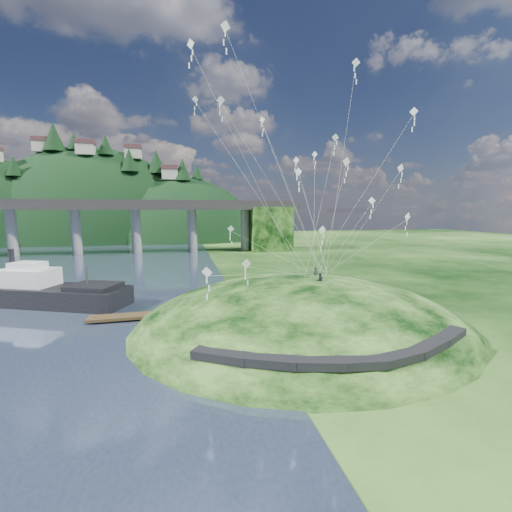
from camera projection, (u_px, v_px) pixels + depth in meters
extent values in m
plane|color=black|center=(228.00, 339.00, 32.21)|extent=(320.00, 320.00, 0.00)
ellipsoid|color=black|center=(301.00, 340.00, 36.02)|extent=(36.00, 32.00, 13.00)
cube|color=black|center=(222.00, 355.00, 23.87)|extent=(4.32, 3.62, 0.71)
cube|color=black|center=(269.00, 360.00, 22.90)|extent=(4.10, 2.97, 0.61)
cube|color=black|center=(317.00, 362.00, 22.56)|extent=(3.85, 2.37, 0.62)
cube|color=black|center=(362.00, 362.00, 22.76)|extent=(3.62, 1.83, 0.66)
cube|color=black|center=(400.00, 356.00, 23.58)|extent=(3.82, 2.27, 0.68)
cube|color=black|center=(428.00, 346.00, 25.12)|extent=(4.11, 2.97, 0.71)
cube|color=black|center=(447.00, 335.00, 27.24)|extent=(4.26, 3.43, 0.66)
cube|color=#2D2B2B|center=(6.00, 201.00, 91.78)|extent=(160.00, 0.40, 1.20)
cylinder|color=gray|center=(12.00, 232.00, 89.19)|extent=(2.60, 2.60, 13.00)
cylinder|color=gray|center=(76.00, 231.00, 92.44)|extent=(2.60, 2.60, 13.00)
cylinder|color=gray|center=(136.00, 230.00, 95.69)|extent=(2.60, 2.60, 13.00)
cylinder|color=gray|center=(192.00, 230.00, 98.95)|extent=(2.60, 2.60, 13.00)
cylinder|color=gray|center=(245.00, 229.00, 102.20)|extent=(2.60, 2.60, 13.00)
cube|color=black|center=(269.00, 229.00, 103.77)|extent=(12.00, 11.00, 13.00)
ellipsoid|color=black|center=(97.00, 253.00, 146.67)|extent=(96.00, 68.00, 88.00)
ellipsoid|color=black|center=(180.00, 262.00, 146.79)|extent=(76.00, 56.00, 72.00)
cone|color=black|center=(14.00, 166.00, 118.72)|extent=(5.29, 5.29, 6.96)
cone|color=black|center=(54.00, 137.00, 127.58)|extent=(8.01, 8.01, 10.54)
cone|color=black|center=(74.00, 141.00, 128.68)|extent=(4.97, 4.97, 6.54)
cone|color=black|center=(105.00, 145.00, 129.29)|extent=(5.83, 5.83, 7.67)
cone|color=black|center=(129.00, 160.00, 127.18)|extent=(6.47, 6.47, 8.51)
cone|color=black|center=(156.00, 162.00, 135.71)|extent=(7.13, 7.13, 9.38)
cone|color=black|center=(182.00, 169.00, 133.48)|extent=(6.56, 6.56, 8.63)
cone|color=black|center=(197.00, 172.00, 140.16)|extent=(4.88, 4.88, 6.42)
cube|color=beige|center=(43.00, 147.00, 130.20)|extent=(6.00, 5.00, 4.00)
cube|color=brown|center=(42.00, 140.00, 129.84)|extent=(6.40, 5.40, 1.60)
cube|color=beige|center=(86.00, 150.00, 126.25)|extent=(6.00, 5.00, 4.00)
cube|color=brown|center=(85.00, 142.00, 125.89)|extent=(6.40, 5.40, 1.60)
cube|color=beige|center=(133.00, 154.00, 135.43)|extent=(6.00, 5.00, 4.00)
cube|color=brown|center=(133.00, 147.00, 135.07)|extent=(6.40, 5.40, 1.60)
cube|color=beige|center=(170.00, 175.00, 133.65)|extent=(6.00, 5.00, 4.00)
cube|color=brown|center=(170.00, 168.00, 133.29)|extent=(6.40, 5.40, 1.60)
cube|color=black|center=(49.00, 296.00, 43.68)|extent=(20.97, 12.94, 2.41)
cube|color=white|center=(29.00, 279.00, 43.88)|extent=(7.55, 6.25, 2.60)
cube|color=white|center=(28.00, 266.00, 43.68)|extent=(4.49, 3.99, 1.11)
cube|color=black|center=(94.00, 286.00, 42.33)|extent=(6.91, 6.41, 0.56)
cylinder|color=black|center=(12.00, 257.00, 43.94)|extent=(0.65, 0.65, 2.22)
cylinder|color=#2D2B2B|center=(87.00, 277.00, 42.34)|extent=(0.22, 0.22, 2.78)
cube|color=#3E2E19|center=(148.00, 315.00, 38.25)|extent=(12.72, 2.39, 0.32)
cylinder|color=#3E2E19|center=(96.00, 321.00, 36.97)|extent=(0.27, 0.27, 0.90)
cylinder|color=#3E2E19|center=(123.00, 319.00, 37.63)|extent=(0.27, 0.27, 0.90)
cylinder|color=#3E2E19|center=(148.00, 317.00, 38.28)|extent=(0.27, 0.27, 0.90)
cylinder|color=#3E2E19|center=(173.00, 315.00, 38.93)|extent=(0.27, 0.27, 0.90)
cylinder|color=#3E2E19|center=(197.00, 313.00, 39.59)|extent=(0.27, 0.27, 0.90)
imported|color=#23272F|center=(315.00, 267.00, 37.95)|extent=(0.72, 0.53, 1.84)
imported|color=#23272F|center=(320.00, 273.00, 34.53)|extent=(0.84, 0.69, 1.61)
cube|color=white|center=(246.00, 264.00, 30.50)|extent=(0.85, 0.23, 0.84)
cube|color=white|center=(246.00, 270.00, 30.58)|extent=(0.11, 0.04, 0.49)
cube|color=white|center=(246.00, 277.00, 30.66)|extent=(0.11, 0.04, 0.49)
cube|color=white|center=(246.00, 284.00, 30.74)|extent=(0.11, 0.04, 0.49)
cube|color=white|center=(225.00, 26.00, 24.18)|extent=(0.73, 0.26, 0.72)
cube|color=white|center=(225.00, 34.00, 24.25)|extent=(0.09, 0.07, 0.43)
cube|color=white|center=(226.00, 42.00, 24.32)|extent=(0.09, 0.07, 0.43)
cube|color=white|center=(226.00, 50.00, 24.39)|extent=(0.09, 0.07, 0.43)
cube|color=white|center=(315.00, 154.00, 43.12)|extent=(0.58, 0.53, 0.74)
cube|color=white|center=(315.00, 159.00, 43.19)|extent=(0.09, 0.07, 0.43)
cube|color=white|center=(315.00, 163.00, 43.26)|extent=(0.09, 0.07, 0.43)
cube|color=white|center=(314.00, 167.00, 43.33)|extent=(0.09, 0.07, 0.43)
cube|color=white|center=(408.00, 217.00, 29.00)|extent=(0.69, 0.24, 0.70)
cube|color=white|center=(407.00, 223.00, 29.07)|extent=(0.09, 0.06, 0.41)
cube|color=white|center=(407.00, 229.00, 29.13)|extent=(0.09, 0.06, 0.41)
cube|color=white|center=(407.00, 234.00, 29.20)|extent=(0.09, 0.06, 0.41)
cube|color=white|center=(401.00, 168.00, 27.72)|extent=(0.67, 0.20, 0.68)
cube|color=white|center=(400.00, 174.00, 27.79)|extent=(0.09, 0.06, 0.40)
cube|color=white|center=(400.00, 180.00, 27.85)|extent=(0.09, 0.06, 0.40)
cube|color=white|center=(400.00, 186.00, 27.92)|extent=(0.09, 0.06, 0.40)
cube|color=white|center=(207.00, 272.00, 25.24)|extent=(0.77, 0.48, 0.84)
cube|color=white|center=(207.00, 280.00, 25.33)|extent=(0.11, 0.05, 0.50)
cube|color=white|center=(207.00, 288.00, 25.41)|extent=(0.11, 0.05, 0.50)
cube|color=white|center=(207.00, 297.00, 25.49)|extent=(0.11, 0.05, 0.50)
cube|color=white|center=(322.00, 230.00, 34.74)|extent=(0.87, 0.28, 0.88)
cube|color=white|center=(322.00, 236.00, 34.83)|extent=(0.11, 0.07, 0.51)
cube|color=white|center=(322.00, 242.00, 34.91)|extent=(0.11, 0.07, 0.51)
cube|color=white|center=(322.00, 248.00, 34.99)|extent=(0.11, 0.07, 0.51)
cube|color=white|center=(262.00, 120.00, 39.97)|extent=(0.53, 0.64, 0.76)
cube|color=white|center=(262.00, 125.00, 40.04)|extent=(0.10, 0.07, 0.46)
cube|color=white|center=(262.00, 130.00, 40.12)|extent=(0.10, 0.07, 0.46)
cube|color=white|center=(262.00, 135.00, 40.19)|extent=(0.10, 0.07, 0.46)
cube|color=white|center=(372.00, 201.00, 39.82)|extent=(0.54, 0.75, 0.85)
cube|color=white|center=(372.00, 206.00, 39.90)|extent=(0.11, 0.08, 0.51)
cube|color=white|center=(371.00, 211.00, 39.98)|extent=(0.11, 0.08, 0.51)
cube|color=white|center=(371.00, 217.00, 40.07)|extent=(0.11, 0.08, 0.51)
cube|color=white|center=(195.00, 99.00, 38.23)|extent=(0.71, 0.26, 0.69)
cube|color=white|center=(195.00, 104.00, 38.29)|extent=(0.09, 0.03, 0.41)
cube|color=white|center=(195.00, 109.00, 38.36)|extent=(0.09, 0.03, 0.41)
cube|color=white|center=(195.00, 114.00, 38.43)|extent=(0.09, 0.03, 0.41)
cube|color=white|center=(335.00, 137.00, 34.10)|extent=(0.73, 0.24, 0.71)
cube|color=white|center=(335.00, 143.00, 34.17)|extent=(0.09, 0.04, 0.42)
cube|color=white|center=(335.00, 148.00, 34.24)|extent=(0.09, 0.04, 0.42)
cube|color=white|center=(335.00, 153.00, 34.31)|extent=(0.09, 0.04, 0.42)
cube|color=white|center=(231.00, 229.00, 40.45)|extent=(0.82, 0.30, 0.79)
cube|color=white|center=(231.00, 234.00, 40.53)|extent=(0.11, 0.05, 0.47)
cube|color=white|center=(231.00, 239.00, 40.60)|extent=(0.11, 0.05, 0.47)
cube|color=white|center=(231.00, 243.00, 40.68)|extent=(0.11, 0.05, 0.47)
cube|color=white|center=(296.00, 160.00, 34.44)|extent=(0.51, 0.48, 0.66)
cube|color=white|center=(296.00, 165.00, 34.51)|extent=(0.08, 0.06, 0.38)
cube|color=white|center=(296.00, 170.00, 34.57)|extent=(0.08, 0.06, 0.38)
cube|color=white|center=(296.00, 175.00, 34.63)|extent=(0.08, 0.06, 0.38)
cube|color=white|center=(356.00, 62.00, 30.46)|extent=(0.72, 0.29, 0.73)
cube|color=white|center=(356.00, 69.00, 30.53)|extent=(0.10, 0.02, 0.44)
cube|color=white|center=(356.00, 75.00, 30.60)|extent=(0.10, 0.02, 0.44)
cube|color=white|center=(355.00, 81.00, 30.67)|extent=(0.10, 0.02, 0.44)
cube|color=white|center=(414.00, 112.00, 28.85)|extent=(0.49, 0.55, 0.68)
cube|color=white|center=(413.00, 118.00, 28.92)|extent=(0.09, 0.06, 0.41)
cube|color=white|center=(413.00, 124.00, 28.98)|extent=(0.09, 0.06, 0.41)
cube|color=white|center=(413.00, 130.00, 29.05)|extent=(0.09, 0.06, 0.41)
cube|color=white|center=(298.00, 172.00, 33.48)|extent=(0.48, 0.69, 0.78)
cube|color=white|center=(298.00, 178.00, 33.56)|extent=(0.09, 0.08, 0.46)
cube|color=white|center=(298.00, 184.00, 33.63)|extent=(0.09, 0.08, 0.46)
cube|color=white|center=(298.00, 189.00, 33.71)|extent=(0.09, 0.08, 0.46)
cube|color=white|center=(346.00, 162.00, 28.92)|extent=(0.74, 0.24, 0.73)
cube|color=white|center=(346.00, 168.00, 28.99)|extent=(0.09, 0.06, 0.43)
cube|color=white|center=(346.00, 174.00, 29.06)|extent=(0.09, 0.06, 0.43)
cube|color=white|center=(346.00, 181.00, 29.13)|extent=(0.09, 0.06, 0.43)
cube|color=white|center=(191.00, 44.00, 26.13)|extent=(0.54, 0.58, 0.75)
cube|color=white|center=(191.00, 51.00, 26.20)|extent=(0.09, 0.07, 0.44)
cube|color=white|center=(191.00, 59.00, 26.27)|extent=(0.09, 0.07, 0.44)
cube|color=white|center=(191.00, 66.00, 26.34)|extent=(0.09, 0.07, 0.44)
cube|color=white|center=(221.00, 100.00, 30.91)|extent=(0.75, 0.27, 0.74)
cube|color=white|center=(221.00, 106.00, 30.98)|extent=(0.10, 0.03, 0.44)
cube|color=white|center=(221.00, 113.00, 31.05)|extent=(0.10, 0.03, 0.44)
cube|color=white|center=(221.00, 119.00, 31.12)|extent=(0.10, 0.03, 0.44)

